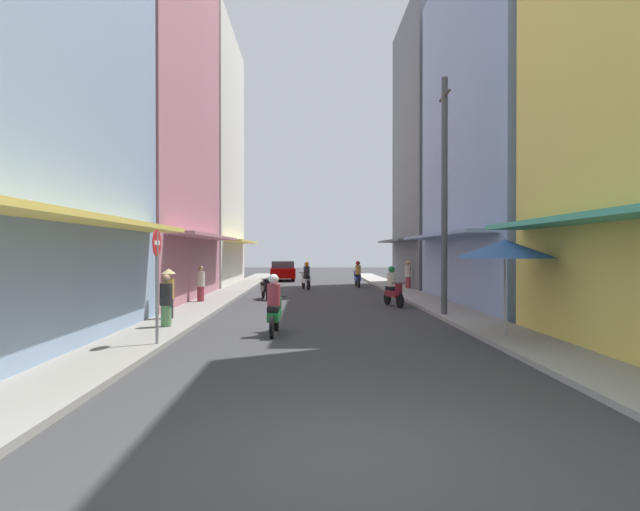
# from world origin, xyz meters

# --- Properties ---
(ground_plane) EXTENTS (93.57, 93.57, 0.00)m
(ground_plane) POSITION_xyz_m (0.00, 17.27, 0.00)
(ground_plane) COLOR #38383A
(sidewalk_left) EXTENTS (1.65, 50.53, 0.12)m
(sidewalk_left) POSITION_xyz_m (-4.52, 17.27, 0.06)
(sidewalk_left) COLOR gray
(sidewalk_left) RESTS_ON ground
(sidewalk_right) EXTENTS (1.65, 50.53, 0.12)m
(sidewalk_right) POSITION_xyz_m (4.52, 17.27, 0.06)
(sidewalk_right) COLOR #9E9991
(sidewalk_right) RESTS_ON ground
(building_left_mid) EXTENTS (7.05, 11.41, 16.11)m
(building_left_mid) POSITION_xyz_m (-8.34, 17.12, 8.05)
(building_left_mid) COLOR #B7727F
(building_left_mid) RESTS_ON ground
(building_left_far) EXTENTS (7.05, 10.34, 16.42)m
(building_left_far) POSITION_xyz_m (-8.34, 28.65, 8.20)
(building_left_far) COLOR silver
(building_left_far) RESTS_ON ground
(building_right_mid) EXTENTS (7.05, 11.33, 14.46)m
(building_right_mid) POSITION_xyz_m (8.34, 15.21, 7.22)
(building_right_mid) COLOR #8CA5CC
(building_right_mid) RESTS_ON ground
(building_right_far) EXTENTS (7.05, 8.70, 16.61)m
(building_right_far) POSITION_xyz_m (8.34, 25.98, 8.30)
(building_right_far) COLOR slate
(building_right_far) RESTS_ON ground
(motorbike_green) EXTENTS (0.55, 1.81, 1.58)m
(motorbike_green) POSITION_xyz_m (-1.37, 7.94, 0.70)
(motorbike_green) COLOR black
(motorbike_green) RESTS_ON ground
(motorbike_maroon) EXTENTS (0.66, 1.78, 1.58)m
(motorbike_maroon) POSITION_xyz_m (2.84, 14.74, 0.70)
(motorbike_maroon) COLOR black
(motorbike_maroon) RESTS_ON ground
(motorbike_blue) EXTENTS (0.55, 1.81, 1.58)m
(motorbike_blue) POSITION_xyz_m (2.50, 25.89, 0.70)
(motorbike_blue) COLOR black
(motorbike_blue) RESTS_ON ground
(motorbike_silver) EXTENTS (0.65, 1.78, 1.58)m
(motorbike_silver) POSITION_xyz_m (-0.63, 23.80, 0.70)
(motorbike_silver) COLOR black
(motorbike_silver) RESTS_ON ground
(motorbike_black) EXTENTS (0.65, 1.78, 0.96)m
(motorbike_black) POSITION_xyz_m (-2.41, 17.73, 0.50)
(motorbike_black) COLOR black
(motorbike_black) RESTS_ON ground
(parked_car) EXTENTS (1.98, 4.19, 1.45)m
(parked_car) POSITION_xyz_m (-2.37, 32.65, 0.74)
(parked_car) COLOR #8C0000
(parked_car) RESTS_ON ground
(pedestrian_midway) EXTENTS (0.44, 0.44, 1.64)m
(pedestrian_midway) POSITION_xyz_m (-4.75, 10.39, 0.93)
(pedestrian_midway) COLOR #262628
(pedestrian_midway) RESTS_ON ground
(pedestrian_far) EXTENTS (0.44, 0.44, 1.69)m
(pedestrian_far) POSITION_xyz_m (5.03, 23.07, 0.95)
(pedestrian_far) COLOR #99333F
(pedestrian_far) RESTS_ON ground
(pedestrian_foreground) EXTENTS (0.34, 0.34, 1.54)m
(pedestrian_foreground) POSITION_xyz_m (-4.36, 8.64, 0.76)
(pedestrian_foreground) COLOR #598C59
(pedestrian_foreground) RESTS_ON ground
(pedestrian_crossing) EXTENTS (0.34, 0.34, 1.59)m
(pedestrian_crossing) POSITION_xyz_m (-4.88, 15.73, 0.79)
(pedestrian_crossing) COLOR #99333F
(pedestrian_crossing) RESTS_ON ground
(vendor_umbrella) EXTENTS (2.36, 2.36, 2.45)m
(vendor_umbrella) POSITION_xyz_m (4.25, 6.87, 2.22)
(vendor_umbrella) COLOR #99999E
(vendor_umbrella) RESTS_ON ground
(utility_pole) EXTENTS (0.20, 1.20, 7.82)m
(utility_pole) POSITION_xyz_m (3.94, 11.28, 3.99)
(utility_pole) COLOR #4C4C4F
(utility_pole) RESTS_ON ground
(street_sign_no_entry) EXTENTS (0.07, 0.60, 2.65)m
(street_sign_no_entry) POSITION_xyz_m (-3.84, 6.01, 1.72)
(street_sign_no_entry) COLOR gray
(street_sign_no_entry) RESTS_ON ground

